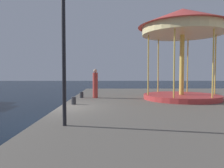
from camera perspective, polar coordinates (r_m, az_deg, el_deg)
The scene contains 8 objects.
ground_plane at distance 10.75m, azimuth -14.28°, elevation -10.29°, with size 120.00×120.00×0.00m, color black.
quay_dock at distance 11.63m, azimuth 26.37°, elevation -7.48°, with size 15.46×24.73×0.80m, color #5B564F.
carousel at distance 14.14m, azimuth 18.74°, elevation 13.57°, with size 5.56×5.56×5.69m.
lamp_post_mid_promenade at distance 6.79m, azimuth -13.16°, elevation 16.05°, with size 0.36×0.36×4.72m.
bollard_north at distance 11.22m, azimuth -10.46°, elevation -4.50°, with size 0.24×0.24×0.40m, color #2D2D33.
bollard_south at distance 14.18m, azimuth -8.33°, elevation -2.95°, with size 0.24×0.24×0.40m, color #2D2D33.
person_mid_promenade at distance 13.98m, azimuth -4.62°, elevation -0.08°, with size 0.34×0.34×1.94m.
person_by_the_water at distance 18.40m, azimuth 18.50°, elevation 0.22°, with size 0.34×0.34×1.77m.
Camera 1 is at (2.47, -10.17, 2.43)m, focal length 33.35 mm.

